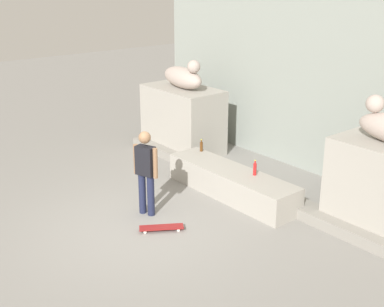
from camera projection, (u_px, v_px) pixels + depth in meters
name	position (u px, v px, depth m)	size (l,w,h in m)	color
ground_plane	(137.00, 230.00, 9.21)	(40.00, 40.00, 0.00)	gray
facade_wall	(320.00, 48.00, 11.27)	(9.91, 0.60, 5.66)	gray
pedestal_left	(183.00, 119.00, 13.14)	(2.15, 1.20, 1.66)	#A39E93
statue_reclining_left	(183.00, 77.00, 12.74)	(1.67, 0.79, 0.78)	#B6A499
ledge_block	(231.00, 183.00, 10.54)	(3.18, 0.79, 0.57)	#A39E93
skater	(146.00, 169.00, 9.52)	(0.52, 0.31, 1.67)	#1E233F
skateboard	(161.00, 227.00, 9.16)	(0.60, 0.78, 0.08)	maroon
bottle_red	(255.00, 169.00, 10.13)	(0.07, 0.07, 0.32)	red
bottle_brown	(201.00, 146.00, 11.51)	(0.07, 0.07, 0.28)	#593314
stair_step	(246.00, 185.00, 10.87)	(8.06, 0.50, 0.22)	gray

